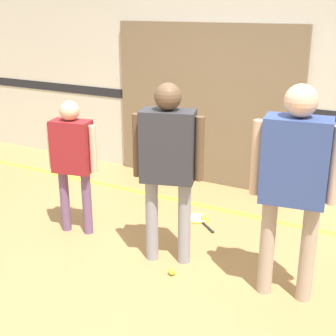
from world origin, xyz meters
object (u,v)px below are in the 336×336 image
(person_student_left, at_px, (72,153))
(racket_spare_on_floor, at_px, (198,219))
(person_student_right, at_px, (294,172))
(tennis_ball_near_instructor, at_px, (172,271))
(tennis_ball_by_spare_racket, at_px, (204,218))
(person_instructor, at_px, (168,156))

(person_student_left, xyz_separation_m, racket_spare_on_floor, (0.96, 0.84, -0.82))
(person_student_left, xyz_separation_m, person_student_right, (2.14, -0.08, 0.21))
(racket_spare_on_floor, xyz_separation_m, tennis_ball_near_instructor, (0.27, -1.09, 0.02))
(person_student_left, xyz_separation_m, tennis_ball_by_spare_racket, (1.02, 0.85, -0.79))
(person_instructor, bearing_deg, tennis_ball_by_spare_racket, 76.01)
(tennis_ball_by_spare_racket, bearing_deg, person_student_left, -140.34)
(person_student_left, height_order, person_student_right, person_student_right)
(person_instructor, relative_size, tennis_ball_by_spare_racket, 24.14)
(person_instructor, height_order, racket_spare_on_floor, person_instructor)
(tennis_ball_by_spare_racket, bearing_deg, tennis_ball_near_instructor, -79.18)
(person_student_right, distance_m, tennis_ball_near_instructor, 1.36)
(person_instructor, relative_size, tennis_ball_near_instructor, 24.14)
(tennis_ball_by_spare_racket, bearing_deg, person_student_right, -39.55)
(tennis_ball_near_instructor, distance_m, tennis_ball_by_spare_racket, 1.12)
(person_student_left, height_order, tennis_ball_by_spare_racket, person_student_left)
(person_student_right, xyz_separation_m, tennis_ball_near_instructor, (-0.91, -0.18, -1.00))
(racket_spare_on_floor, xyz_separation_m, tennis_ball_by_spare_racket, (0.06, 0.01, 0.02))
(person_instructor, bearing_deg, person_student_left, 159.69)
(person_student_right, distance_m, racket_spare_on_floor, 1.81)
(person_instructor, height_order, tennis_ball_near_instructor, person_instructor)
(person_student_left, distance_m, tennis_ball_by_spare_racket, 1.54)
(tennis_ball_near_instructor, xyz_separation_m, tennis_ball_by_spare_racket, (-0.21, 1.10, 0.00))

